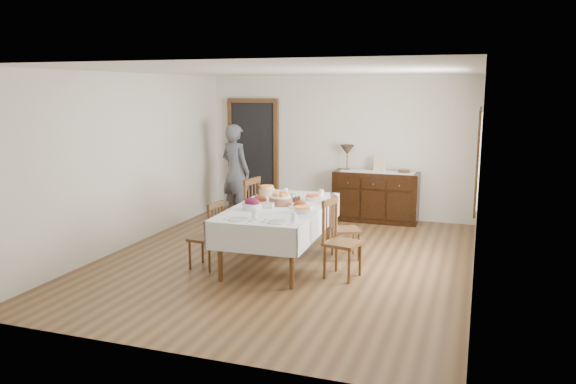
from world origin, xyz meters
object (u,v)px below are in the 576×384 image
(chair_left_far, at_px, (244,213))
(table_lamp, at_px, (347,151))
(chair_left_near, at_px, (208,235))
(chair_right_far, at_px, (342,226))
(chair_right_near, at_px, (339,238))
(sideboard, at_px, (376,197))
(person, at_px, (235,168))
(dining_table, at_px, (280,212))

(chair_left_far, height_order, table_lamp, table_lamp)
(chair_left_near, distance_m, chair_left_far, 1.05)
(chair_left_far, height_order, chair_right_far, chair_left_far)
(chair_left_near, distance_m, chair_right_far, 1.88)
(chair_left_far, xyz_separation_m, chair_right_near, (1.66, -0.82, -0.04))
(chair_left_far, relative_size, sideboard, 0.71)
(chair_right_near, bearing_deg, table_lamp, 23.46)
(chair_left_near, bearing_deg, chair_left_far, -177.76)
(chair_right_far, height_order, table_lamp, table_lamp)
(sideboard, xyz_separation_m, person, (-2.52, -0.50, 0.47))
(dining_table, relative_size, chair_right_far, 2.56)
(dining_table, xyz_separation_m, table_lamp, (0.27, 2.86, 0.56))
(dining_table, bearing_deg, chair_right_far, 27.98)
(dining_table, bearing_deg, table_lamp, 82.67)
(dining_table, relative_size, chair_left_near, 2.60)
(chair_left_near, xyz_separation_m, chair_right_near, (1.72, 0.23, 0.05))
(dining_table, bearing_deg, sideboard, 72.02)
(dining_table, distance_m, chair_right_far, 0.92)
(dining_table, distance_m, chair_left_far, 0.90)
(chair_right_far, distance_m, table_lamp, 2.59)
(sideboard, relative_size, person, 0.81)
(chair_right_far, height_order, person, person)
(dining_table, xyz_separation_m, person, (-1.71, 2.33, 0.22))
(dining_table, relative_size, table_lamp, 5.12)
(dining_table, height_order, chair_left_far, chair_left_far)
(chair_right_far, bearing_deg, chair_left_far, 62.53)
(chair_left_far, relative_size, table_lamp, 2.33)
(chair_left_near, distance_m, person, 3.07)
(person, bearing_deg, chair_left_far, 137.18)
(chair_right_near, distance_m, person, 3.77)
(chair_right_near, xyz_separation_m, sideboard, (-0.11, 3.17, -0.05))
(dining_table, bearing_deg, chair_right_near, -22.43)
(chair_right_far, xyz_separation_m, table_lamp, (-0.51, 2.41, 0.79))
(chair_right_far, xyz_separation_m, person, (-2.48, 1.88, 0.46))
(dining_table, bearing_deg, person, 124.32)
(chair_left_near, relative_size, chair_right_near, 0.91)
(sideboard, bearing_deg, chair_left_near, -115.41)
(dining_table, height_order, person, person)
(sideboard, relative_size, table_lamp, 3.27)
(chair_left_near, distance_m, chair_right_near, 1.74)
(dining_table, height_order, table_lamp, table_lamp)
(chair_right_far, relative_size, person, 0.50)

